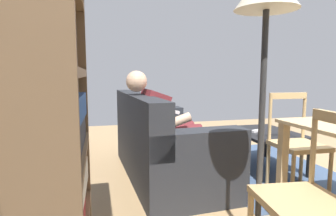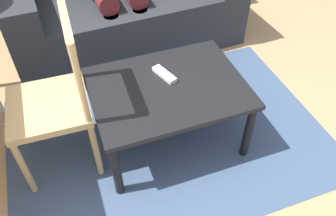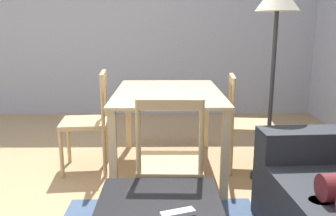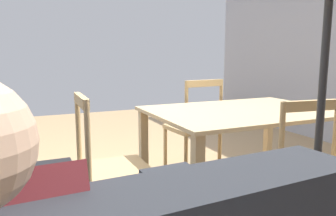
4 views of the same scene
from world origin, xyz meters
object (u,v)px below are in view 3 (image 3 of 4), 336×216
(tv_remote, at_px, (178,213))
(dining_chair_near_wall, at_px, (248,124))
(dining_table, at_px, (168,102))
(dining_chair_by_doorway, at_px, (88,122))
(dining_chair_facing_couch, at_px, (170,165))
(floor_lamp, at_px, (277,15))

(tv_remote, xyz_separation_m, dining_chair_near_wall, (-1.64, 0.73, -0.01))
(dining_table, relative_size, dining_chair_by_doorway, 1.44)
(dining_table, distance_m, dining_chair_facing_couch, 1.03)
(dining_chair_facing_couch, bearing_deg, dining_chair_by_doorway, -143.34)
(dining_table, distance_m, dining_chair_by_doorway, 0.77)
(dining_chair_facing_couch, relative_size, floor_lamp, 0.54)
(floor_lamp, bearing_deg, dining_chair_near_wall, -151.68)
(tv_remote, xyz_separation_m, dining_table, (-1.64, -0.02, 0.20))
(dining_chair_near_wall, height_order, dining_chair_by_doorway, dining_chair_by_doorway)
(tv_remote, xyz_separation_m, floor_lamp, (-1.40, 0.86, 0.98))
(tv_remote, bearing_deg, dining_chair_near_wall, 136.88)
(dining_chair_by_doorway, xyz_separation_m, floor_lamp, (0.24, 1.63, 0.96))
(dining_table, xyz_separation_m, dining_chair_facing_couch, (1.01, -0.00, -0.21))
(dining_chair_near_wall, bearing_deg, floor_lamp, 28.32)
(floor_lamp, bearing_deg, tv_remote, -31.48)
(tv_remote, relative_size, floor_lamp, 0.10)
(dining_chair_facing_couch, relative_size, dining_chair_by_doorway, 0.98)
(dining_table, xyz_separation_m, floor_lamp, (0.24, 0.88, 0.78))
(dining_table, relative_size, dining_chair_facing_couch, 1.47)
(tv_remote, distance_m, dining_table, 1.65)
(dining_table, bearing_deg, floor_lamp, 74.91)
(dining_chair_facing_couch, distance_m, dining_chair_by_doorway, 1.26)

